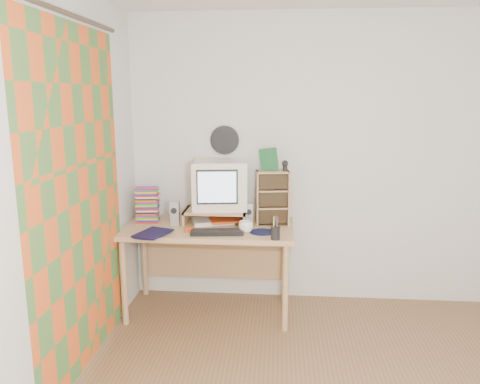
% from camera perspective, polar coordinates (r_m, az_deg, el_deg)
% --- Properties ---
extents(back_wall, '(3.50, 0.00, 3.50)m').
position_cam_1_polar(back_wall, '(4.12, 11.15, 3.66)').
color(back_wall, silver).
rests_on(back_wall, floor).
extents(left_wall, '(0.00, 3.50, 3.50)m').
position_cam_1_polar(left_wall, '(2.70, -23.89, -1.38)').
color(left_wall, silver).
rests_on(left_wall, floor).
extents(curtain, '(0.00, 2.20, 2.20)m').
position_cam_1_polar(curtain, '(3.13, -18.94, -1.20)').
color(curtain, orange).
rests_on(curtain, left_wall).
extents(wall_disc, '(0.25, 0.02, 0.25)m').
position_cam_1_polar(wall_disc, '(4.08, -1.88, 6.34)').
color(wall_disc, black).
rests_on(wall_disc, back_wall).
extents(desk, '(1.40, 0.70, 0.75)m').
position_cam_1_polar(desk, '(3.98, -3.72, -5.81)').
color(desk, tan).
rests_on(desk, floor).
extents(monitor_riser, '(0.52, 0.30, 0.12)m').
position_cam_1_polar(monitor_riser, '(3.94, -2.97, -2.51)').
color(monitor_riser, tan).
rests_on(monitor_riser, desk).
extents(crt_monitor, '(0.48, 0.48, 0.41)m').
position_cam_1_polar(crt_monitor, '(3.94, -2.48, 0.90)').
color(crt_monitor, silver).
rests_on(crt_monitor, monitor_riser).
extents(speaker_left, '(0.08, 0.08, 0.20)m').
position_cam_1_polar(speaker_left, '(3.94, -7.93, -2.55)').
color(speaker_left, '#B1B2B6').
rests_on(speaker_left, desk).
extents(speaker_right, '(0.07, 0.07, 0.19)m').
position_cam_1_polar(speaker_right, '(3.89, 1.13, -2.70)').
color(speaker_right, '#B1B2B6').
rests_on(speaker_right, desk).
extents(keyboard, '(0.42, 0.18, 0.03)m').
position_cam_1_polar(keyboard, '(3.67, -2.80, -4.92)').
color(keyboard, black).
rests_on(keyboard, desk).
extents(dvd_stack, '(0.19, 0.15, 0.26)m').
position_cam_1_polar(dvd_stack, '(4.06, -11.22, -1.81)').
color(dvd_stack, brown).
rests_on(dvd_stack, desk).
extents(cd_rack, '(0.29, 0.18, 0.45)m').
position_cam_1_polar(cd_rack, '(3.90, 3.96, -0.70)').
color(cd_rack, tan).
rests_on(cd_rack, desk).
extents(mug, '(0.14, 0.14, 0.09)m').
position_cam_1_polar(mug, '(3.70, 0.73, -4.27)').
color(mug, white).
rests_on(mug, desk).
extents(diary, '(0.31, 0.26, 0.05)m').
position_cam_1_polar(diary, '(3.75, -11.91, -4.60)').
color(diary, '#100E34').
rests_on(diary, desk).
extents(mousepad, '(0.23, 0.23, 0.00)m').
position_cam_1_polar(mousepad, '(3.71, 2.75, -4.89)').
color(mousepad, black).
rests_on(mousepad, desk).
extents(pen_cup, '(0.09, 0.09, 0.14)m').
position_cam_1_polar(pen_cup, '(3.53, 4.34, -4.69)').
color(pen_cup, black).
rests_on(pen_cup, desk).
extents(papers, '(0.39, 0.33, 0.04)m').
position_cam_1_polar(papers, '(3.98, -2.66, -3.43)').
color(papers, white).
rests_on(papers, desk).
extents(red_box, '(0.08, 0.07, 0.04)m').
position_cam_1_polar(red_box, '(3.75, -6.21, -4.56)').
color(red_box, '#D24616').
rests_on(red_box, desk).
extents(game_box, '(0.15, 0.05, 0.18)m').
position_cam_1_polar(game_box, '(3.86, 3.53, 3.96)').
color(game_box, '#18562B').
rests_on(game_box, cd_rack).
extents(webcam, '(0.06, 0.06, 0.09)m').
position_cam_1_polar(webcam, '(3.85, 5.52, 3.21)').
color(webcam, black).
rests_on(webcam, cd_rack).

